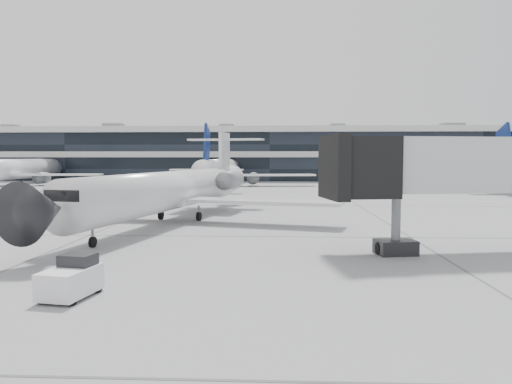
{
  "coord_description": "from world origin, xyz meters",
  "views": [
    {
      "loc": [
        1.92,
        -30.62,
        4.92
      ],
      "look_at": [
        0.39,
        2.5,
        2.6
      ],
      "focal_mm": 35.0,
      "sensor_mm": 36.0,
      "label": 1
    }
  ],
  "objects": [
    {
      "name": "ground",
      "position": [
        0.0,
        0.0,
        0.0
      ],
      "size": [
        220.0,
        220.0,
        0.0
      ],
      "primitive_type": "plane",
      "color": "gray",
      "rests_on": "ground"
    },
    {
      "name": "terminal",
      "position": [
        0.0,
        82.0,
        5.0
      ],
      "size": [
        170.0,
        22.0,
        10.0
      ],
      "primitive_type": "cube",
      "color": "black",
      "rests_on": "ground"
    },
    {
      "name": "bg_jet_left",
      "position": [
        -45.0,
        55.0,
        0.0
      ],
      "size": [
        32.0,
        40.0,
        9.6
      ],
      "primitive_type": null,
      "color": "white",
      "rests_on": "ground"
    },
    {
      "name": "bg_jet_center",
      "position": [
        -8.0,
        55.0,
        0.0
      ],
      "size": [
        32.0,
        40.0,
        9.6
      ],
      "primitive_type": null,
      "color": "white",
      "rests_on": "ground"
    },
    {
      "name": "bg_jet_right",
      "position": [
        32.0,
        55.0,
        0.0
      ],
      "size": [
        32.0,
        40.0,
        9.6
      ],
      "primitive_type": null,
      "color": "white",
      "rests_on": "ground"
    },
    {
      "name": "regional_jet",
      "position": [
        -6.08,
        6.66,
        2.52
      ],
      "size": [
        25.5,
        31.79,
        7.38
      ],
      "rotation": [
        0.0,
        0.0,
        -0.2
      ],
      "color": "silver",
      "rests_on": "ground"
    },
    {
      "name": "baggage_tug",
      "position": [
        -5.37,
        -13.68,
        0.65
      ],
      "size": [
        1.71,
        2.47,
        1.45
      ],
      "rotation": [
        0.0,
        0.0,
        -0.17
      ],
      "color": "white",
      "rests_on": "ground"
    },
    {
      "name": "traffic_cone",
      "position": [
        -10.76,
        13.11,
        0.25
      ],
      "size": [
        0.36,
        0.36,
        0.52
      ],
      "rotation": [
        0.0,
        0.0,
        -0.01
      ],
      "color": "#EF360C",
      "rests_on": "ground"
    },
    {
      "name": "far_tug",
      "position": [
        -14.37,
        35.56,
        0.62
      ],
      "size": [
        1.87,
        2.45,
        1.38
      ],
      "rotation": [
        0.0,
        0.0,
        -0.31
      ],
      "color": "black",
      "rests_on": "ground"
    }
  ]
}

